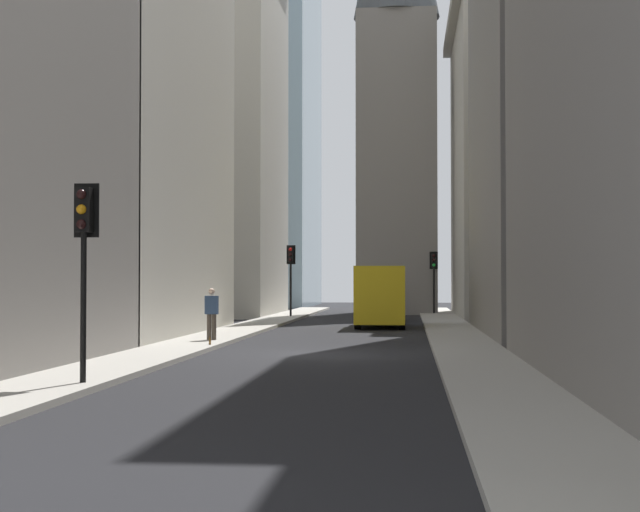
% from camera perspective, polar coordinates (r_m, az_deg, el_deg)
% --- Properties ---
extents(ground_plane, '(135.00, 135.00, 0.00)m').
position_cam_1_polar(ground_plane, '(28.02, -0.16, -5.96)').
color(ground_plane, black).
extents(sidewalk_right, '(90.00, 2.20, 0.14)m').
position_cam_1_polar(sidewalk_right, '(28.80, -9.15, -5.68)').
color(sidewalk_right, '#A8A399').
rests_on(sidewalk_right, ground_plane).
extents(sidewalk_left, '(90.00, 2.20, 0.14)m').
position_cam_1_polar(sidewalk_left, '(27.95, 9.11, -5.81)').
color(sidewalk_left, '#A8A399').
rests_on(sidewalk_left, ground_plane).
extents(building_left_far, '(15.32, 10.50, 20.74)m').
position_cam_1_polar(building_left_far, '(58.85, 13.10, 6.54)').
color(building_left_far, '#B7B2A5').
rests_on(building_left_far, ground_plane).
extents(building_right_far, '(12.39, 10.50, 26.49)m').
position_cam_1_polar(building_right_far, '(61.21, -7.36, 8.93)').
color(building_right_far, '#B7B2A5').
rests_on(building_right_far, ground_plane).
extents(church_spire, '(5.75, 5.75, 34.71)m').
position_cam_1_polar(church_spire, '(65.17, 4.63, 12.70)').
color(church_spire, gray).
rests_on(church_spire, ground_plane).
extents(delivery_truck, '(6.46, 2.25, 2.84)m').
position_cam_1_polar(delivery_truck, '(44.69, 3.71, -2.42)').
color(delivery_truck, yellow).
rests_on(delivery_truck, ground_plane).
extents(sedan_black, '(4.30, 1.78, 1.42)m').
position_cam_1_polar(sedan_black, '(51.48, 3.92, -3.19)').
color(sedan_black, black).
rests_on(sedan_black, ground_plane).
extents(traffic_light_foreground, '(0.43, 0.52, 4.02)m').
position_cam_1_polar(traffic_light_foreground, '(19.62, -14.04, 1.21)').
color(traffic_light_foreground, black).
rests_on(traffic_light_foreground, sidewalk_right).
extents(traffic_light_midblock, '(0.43, 0.52, 4.11)m').
position_cam_1_polar(traffic_light_midblock, '(54.82, -1.78, -0.48)').
color(traffic_light_midblock, black).
rests_on(traffic_light_midblock, sidewalk_right).
extents(traffic_light_far_junction, '(0.43, 0.52, 3.89)m').
position_cam_1_polar(traffic_light_far_junction, '(60.34, 6.87, -0.72)').
color(traffic_light_far_junction, black).
rests_on(traffic_light_far_junction, sidewalk_left).
extents(pedestrian, '(0.26, 0.44, 1.78)m').
position_cam_1_polar(pedestrian, '(32.92, -6.55, -3.35)').
color(pedestrian, '#473D33').
rests_on(pedestrian, sidewalk_right).
extents(discarded_bottle, '(0.07, 0.07, 0.27)m').
position_cam_1_polar(discarded_bottle, '(30.51, -6.65, -5.12)').
color(discarded_bottle, brown).
rests_on(discarded_bottle, sidewalk_right).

